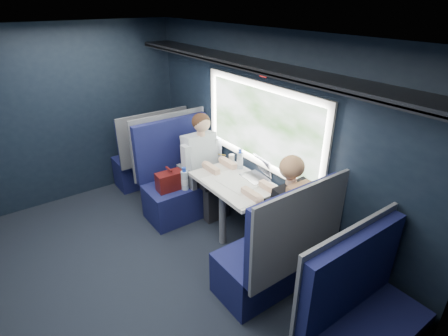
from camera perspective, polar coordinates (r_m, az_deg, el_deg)
ground at (r=3.83m, az=-11.51°, el=-16.53°), size 2.80×4.20×0.01m
room_shell at (r=3.04m, az=-13.58°, el=4.64°), size 3.00×4.40×2.40m
table at (r=3.84m, az=1.61°, el=-3.32°), size 0.62×1.00×0.74m
seat_bay_near at (r=4.52m, az=-7.04°, el=-2.24°), size 1.04×0.62×1.26m
seat_bay_far at (r=3.35m, az=8.30°, el=-13.97°), size 1.04×0.62×1.26m
seat_row_front at (r=5.28m, az=-11.89°, el=1.63°), size 1.04×0.51×1.16m
seat_row_back at (r=2.97m, az=21.55°, el=-22.70°), size 1.04×0.51×1.16m
man at (r=4.36m, az=-3.21°, el=1.26°), size 0.53×0.56×1.32m
woman at (r=3.40m, az=9.79°, el=-6.79°), size 0.53×0.56×1.32m
papers at (r=3.72m, az=2.38°, el=-2.98°), size 0.55×0.77×0.01m
laptop at (r=3.91m, az=5.63°, el=-0.63°), size 0.26×0.32×0.23m
bottle_small at (r=4.06m, az=2.62°, el=1.29°), size 0.07×0.07×0.25m
cup at (r=4.26m, az=1.26°, el=1.63°), size 0.07×0.07×0.09m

